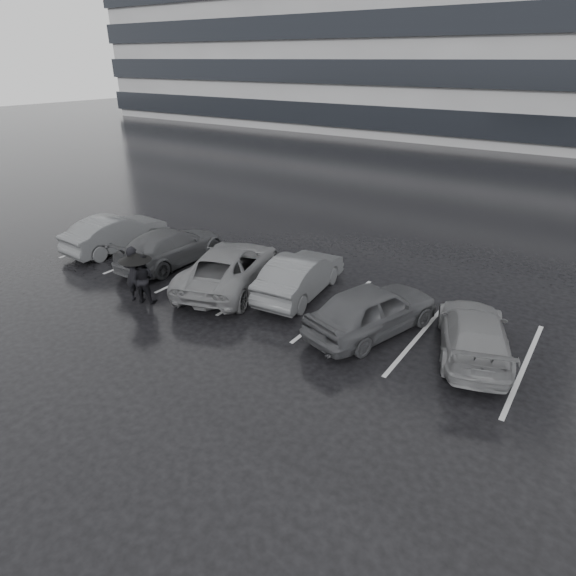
% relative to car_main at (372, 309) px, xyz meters
% --- Properties ---
extents(ground, '(160.00, 160.00, 0.00)m').
position_rel_car_main_xyz_m(ground, '(-2.15, -1.85, -0.73)').
color(ground, black).
rests_on(ground, ground).
extents(car_main, '(2.91, 4.63, 1.47)m').
position_rel_car_main_xyz_m(car_main, '(0.00, 0.00, 0.00)').
color(car_main, black).
rests_on(car_main, ground).
extents(car_west_a, '(1.97, 4.35, 1.39)m').
position_rel_car_main_xyz_m(car_west_a, '(-3.06, 0.90, -0.04)').
color(car_west_a, '#2E2E31').
rests_on(car_west_a, ground).
extents(car_west_b, '(3.90, 5.60, 1.42)m').
position_rel_car_main_xyz_m(car_west_b, '(-5.43, 0.08, -0.03)').
color(car_west_b, '#474649').
rests_on(car_west_b, ground).
extents(car_west_c, '(2.11, 4.77, 1.36)m').
position_rel_car_main_xyz_m(car_west_c, '(-8.64, 0.36, -0.05)').
color(car_west_c, black).
rests_on(car_west_c, ground).
extents(car_west_d, '(1.64, 4.38, 1.43)m').
position_rel_car_main_xyz_m(car_west_d, '(-11.63, 0.13, -0.02)').
color(car_west_d, '#2E2E31').
rests_on(car_west_d, ground).
extents(car_east, '(3.03, 4.54, 1.22)m').
position_rel_car_main_xyz_m(car_east, '(2.71, 0.53, -0.12)').
color(car_east, '#474649').
rests_on(car_east, ground).
extents(pedestrian_left, '(0.82, 0.72, 1.88)m').
position_rel_car_main_xyz_m(pedestrian_left, '(-7.18, -2.52, 0.21)').
color(pedestrian_left, black).
rests_on(pedestrian_left, ground).
extents(pedestrian_right, '(0.96, 0.87, 1.62)m').
position_rel_car_main_xyz_m(pedestrian_right, '(-6.93, -2.42, 0.08)').
color(pedestrian_right, black).
rests_on(pedestrian_right, ground).
extents(umbrella, '(1.02, 1.02, 1.74)m').
position_rel_car_main_xyz_m(umbrella, '(-7.03, -2.54, 0.84)').
color(umbrella, black).
rests_on(umbrella, ground).
extents(stall_stripes, '(19.72, 5.00, 0.00)m').
position_rel_car_main_xyz_m(stall_stripes, '(-2.95, 0.65, -0.73)').
color(stall_stripes, '#A3A4A6').
rests_on(stall_stripes, ground).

